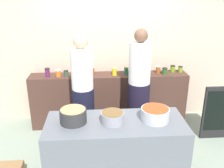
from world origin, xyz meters
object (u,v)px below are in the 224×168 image
object	(u,v)px
preserve_jar_3	(74,71)
preserve_jar_9	(148,71)
preserve_jar_4	(84,70)
chalkboard_sign	(217,113)
cook_in_cap	(139,93)
cooking_pot_center	(113,117)
cooking_pot_right	(155,114)
preserve_jar_10	(158,70)
cooking_pot_left	(73,116)
preserve_jar_1	(58,73)
cook_with_tongs	(83,98)
preserve_jar_8	(141,70)
preserve_jar_13	(180,69)
preserve_jar_6	(114,71)
preserve_jar_7	(126,71)
preserve_jar_2	(66,73)
preserve_jar_11	(165,71)
preserve_jar_5	(92,70)
preserve_jar_12	(173,69)
preserve_jar_0	(47,72)

from	to	relation	value
preserve_jar_3	preserve_jar_9	distance (m)	1.25
preserve_jar_4	chalkboard_sign	size ratio (longest dim) A/B	0.15
cook_in_cap	cooking_pot_center	bearing A→B (deg)	-118.90
cooking_pot_right	preserve_jar_4	bearing A→B (deg)	122.23
preserve_jar_10	cooking_pot_left	bearing A→B (deg)	-134.44
preserve_jar_1	cook_with_tongs	xyz separation A→B (m)	(0.43, -0.61, -0.20)
cooking_pot_right	cook_with_tongs	distance (m)	1.16
preserve_jar_8	preserve_jar_13	xyz separation A→B (m)	(0.70, 0.02, -0.01)
preserve_jar_6	preserve_jar_7	world-z (taller)	preserve_jar_7
preserve_jar_8	cooking_pot_center	distance (m)	1.55
preserve_jar_2	preserve_jar_8	bearing A→B (deg)	2.65
preserve_jar_7	preserve_jar_8	size ratio (longest dim) A/B	1.22
preserve_jar_7	cooking_pot_center	size ratio (longest dim) A/B	0.52
chalkboard_sign	preserve_jar_13	bearing A→B (deg)	123.99
preserve_jar_1	cooking_pot_right	bearing A→B (deg)	-45.19
preserve_jar_4	preserve_jar_6	xyz separation A→B (m)	(0.51, -0.09, -0.00)
preserve_jar_11	preserve_jar_1	bearing A→B (deg)	-179.99
preserve_jar_3	cooking_pot_right	world-z (taller)	preserve_jar_3
preserve_jar_11	cooking_pot_right	xyz separation A→B (m)	(-0.47, -1.34, -0.11)
preserve_jar_2	cooking_pot_left	xyz separation A→B (m)	(0.21, -1.33, -0.10)
preserve_jar_13	cooking_pot_left	xyz separation A→B (m)	(-1.76, -1.41, -0.10)
preserve_jar_7	preserve_jar_4	bearing A→B (deg)	173.48
preserve_jar_5	cooking_pot_center	size ratio (longest dim) A/B	0.42
preserve_jar_6	preserve_jar_12	size ratio (longest dim) A/B	1.12
preserve_jar_9	preserve_jar_6	bearing A→B (deg)	177.77
preserve_jar_7	cooking_pot_right	distance (m)	1.37
preserve_jar_13	cook_with_tongs	size ratio (longest dim) A/B	0.06
preserve_jar_7	preserve_jar_13	size ratio (longest dim) A/B	1.36
preserve_jar_13	cook_with_tongs	bearing A→B (deg)	-157.48
preserve_jar_1	preserve_jar_11	world-z (taller)	preserve_jar_1
cook_in_cap	preserve_jar_9	bearing A→B (deg)	64.73
preserve_jar_0	chalkboard_sign	world-z (taller)	preserve_jar_0
preserve_jar_2	preserve_jar_11	bearing A→B (deg)	-0.22
preserve_jar_9	cooking_pot_left	world-z (taller)	preserve_jar_9
preserve_jar_1	preserve_jar_13	xyz separation A→B (m)	(2.10, 0.09, -0.01)
preserve_jar_6	preserve_jar_11	size ratio (longest dim) A/B	1.20
cook_with_tongs	chalkboard_sign	size ratio (longest dim) A/B	1.94
preserve_jar_4	preserve_jar_6	distance (m)	0.52
preserve_jar_1	preserve_jar_11	distance (m)	1.80
preserve_jar_5	preserve_jar_10	size ratio (longest dim) A/B	0.93
preserve_jar_0	preserve_jar_2	bearing A→B (deg)	-0.09
preserve_jar_3	preserve_jar_5	xyz separation A→B (m)	(0.30, 0.04, -0.00)
preserve_jar_6	cook_with_tongs	distance (m)	0.83
preserve_jar_5	cooking_pot_left	size ratio (longest dim) A/B	0.37
preserve_jar_6	cooking_pot_center	xyz separation A→B (m)	(-0.13, -1.37, -0.13)
preserve_jar_13	cook_in_cap	size ratio (longest dim) A/B	0.06
preserve_jar_0	preserve_jar_9	size ratio (longest dim) A/B	1.06
preserve_jar_2	cooking_pot_left	world-z (taller)	preserve_jar_2
preserve_jar_12	preserve_jar_13	xyz separation A→B (m)	(0.13, -0.02, -0.01)
preserve_jar_4	preserve_jar_9	bearing A→B (deg)	-5.67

